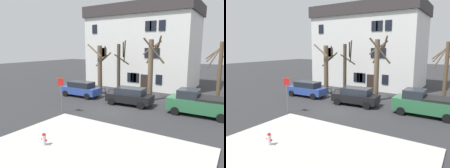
# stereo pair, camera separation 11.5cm
# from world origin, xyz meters

# --- Properties ---
(ground_plane) EXTENTS (120.00, 120.00, 0.00)m
(ground_plane) POSITION_xyz_m (0.00, 0.00, 0.00)
(ground_plane) COLOR #2D2D30
(sidewalk_slab) EXTENTS (11.48, 8.37, 0.12)m
(sidewalk_slab) POSITION_xyz_m (3.24, -7.47, 0.06)
(sidewalk_slab) COLOR #B7B5AD
(sidewalk_slab) RESTS_ON ground_plane
(building_main) EXTENTS (15.17, 8.81, 11.12)m
(building_main) POSITION_xyz_m (-2.97, 13.31, 5.62)
(building_main) COLOR white
(building_main) RESTS_ON ground_plane
(tree_bare_near) EXTENTS (2.26, 2.35, 5.87)m
(tree_bare_near) POSITION_xyz_m (-4.81, 5.10, 3.11)
(tree_bare_near) COLOR brown
(tree_bare_near) RESTS_ON ground_plane
(tree_bare_mid) EXTENTS (1.51, 2.36, 6.27)m
(tree_bare_mid) POSITION_xyz_m (-2.70, 5.98, 3.17)
(tree_bare_mid) COLOR #4C3D2D
(tree_bare_mid) RESTS_ON ground_plane
(tree_bare_far) EXTENTS (2.74, 2.77, 6.63)m
(tree_bare_far) POSITION_xyz_m (1.67, 4.89, 3.48)
(tree_bare_far) COLOR brown
(tree_bare_far) RESTS_ON ground_plane
(tree_bare_end) EXTENTS (3.00, 3.00, 6.42)m
(tree_bare_end) POSITION_xyz_m (7.89, 5.79, 3.35)
(tree_bare_end) COLOR brown
(tree_bare_end) RESTS_ON ground_plane
(car_blue_wagon) EXTENTS (4.53, 2.05, 1.70)m
(car_blue_wagon) POSITION_xyz_m (-5.65, 2.49, 0.89)
(car_blue_wagon) COLOR #2D4799
(car_blue_wagon) RESTS_ON ground_plane
(car_black_wagon) EXTENTS (4.50, 2.24, 1.69)m
(car_black_wagon) POSITION_xyz_m (0.63, 2.26, 0.88)
(car_black_wagon) COLOR black
(car_black_wagon) RESTS_ON ground_plane
(pickup_truck_green) EXTENTS (5.01, 2.30, 2.06)m
(pickup_truck_green) POSITION_xyz_m (6.83, 2.51, 0.99)
(pickup_truck_green) COLOR #2D6B42
(pickup_truck_green) RESTS_ON ground_plane
(fire_hydrant) EXTENTS (0.42, 0.22, 0.71)m
(fire_hydrant) POSITION_xyz_m (0.59, -8.00, 0.49)
(fire_hydrant) COLOR silver
(fire_hydrant) RESTS_ON sidewalk_slab
(street_sign_pole) EXTENTS (0.76, 0.07, 3.02)m
(street_sign_pole) POSITION_xyz_m (-3.06, -3.05, 2.10)
(street_sign_pole) COLOR slate
(street_sign_pole) RESTS_ON ground_plane
(bicycle_leaning) EXTENTS (1.72, 0.44, 1.03)m
(bicycle_leaning) POSITION_xyz_m (-3.74, 4.95, 0.37)
(bicycle_leaning) COLOR black
(bicycle_leaning) RESTS_ON ground_plane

